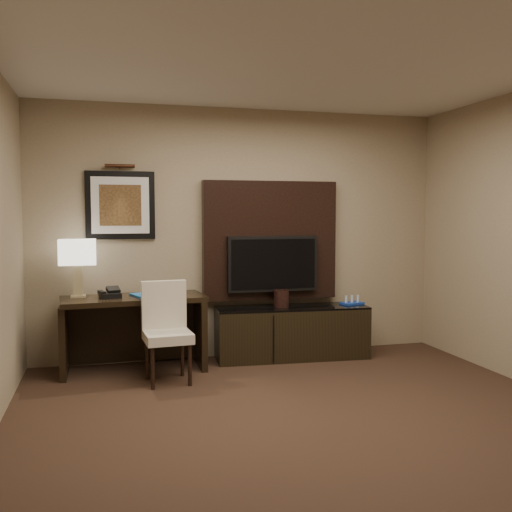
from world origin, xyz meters
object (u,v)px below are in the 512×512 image
object	(u,v)px
desk	(134,333)
credenza	(292,332)
ice_bucket	(281,298)
table_lamp	(78,270)
desk_chair	(168,336)
desk_phone	(110,293)
minibar_tray	(352,300)
tv	(273,264)

from	to	relation	value
desk	credenza	distance (m)	1.68
ice_bucket	desk	bearing A→B (deg)	-177.76
desk	credenza	world-z (taller)	desk
desk	table_lamp	world-z (taller)	table_lamp
desk	desk_chair	distance (m)	0.58
desk_phone	minibar_tray	distance (m)	2.60
desk_chair	minibar_tray	world-z (taller)	desk_chair
tv	desk_chair	size ratio (longest dim) A/B	1.14
credenza	desk_phone	size ratio (longest dim) A/B	8.87
table_lamp	minibar_tray	size ratio (longest dim) A/B	2.14
desk	ice_bucket	xyz separation A→B (m)	(1.56, 0.06, 0.28)
desk_phone	tv	bearing A→B (deg)	-7.49
ice_bucket	table_lamp	bearing A→B (deg)	179.23
desk	minibar_tray	distance (m)	2.38
desk_chair	desk_phone	distance (m)	0.76
ice_bucket	tv	bearing A→B (deg)	114.44
minibar_tray	credenza	bearing A→B (deg)	179.24
tv	table_lamp	size ratio (longest dim) A/B	1.89
credenza	ice_bucket	bearing A→B (deg)	178.74
tv	desk_chair	xyz separation A→B (m)	(-1.22, -0.69, -0.58)
desk_phone	ice_bucket	world-z (taller)	desk_phone
desk	minibar_tray	size ratio (longest dim) A/B	5.61
ice_bucket	desk_chair	bearing A→B (deg)	-156.13
ice_bucket	minibar_tray	world-z (taller)	ice_bucket
table_lamp	minibar_tray	world-z (taller)	table_lamp
desk_chair	minibar_tray	xyz separation A→B (m)	(2.09, 0.54, 0.17)
desk_phone	minibar_tray	bearing A→B (deg)	-13.41
table_lamp	desk_phone	bearing A→B (deg)	-24.47
desk	table_lamp	size ratio (longest dim) A/B	2.63
credenza	minibar_tray	world-z (taller)	minibar_tray
tv	table_lamp	distance (m)	2.03
desk_phone	minibar_tray	world-z (taller)	desk_phone
ice_bucket	credenza	bearing A→B (deg)	-5.16
tv	minibar_tray	xyz separation A→B (m)	(0.87, -0.15, -0.41)
desk_chair	table_lamp	size ratio (longest dim) A/B	1.66
desk	credenza	size ratio (longest dim) A/B	0.85
table_lamp	ice_bucket	xyz separation A→B (m)	(2.08, -0.03, -0.35)
desk	desk_phone	xyz separation A→B (m)	(-0.22, -0.05, 0.42)
desk_phone	ice_bucket	xyz separation A→B (m)	(1.78, 0.11, -0.13)
credenza	minibar_tray	bearing A→B (deg)	3.14
tv	desk_phone	size ratio (longest dim) A/B	5.42
table_lamp	minibar_tray	distance (m)	2.93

